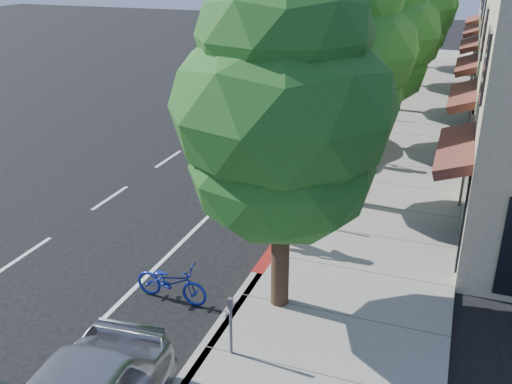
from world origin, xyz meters
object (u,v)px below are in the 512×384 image
at_px(street_tree_0, 283,113).
at_px(street_tree_4, 412,7).
at_px(street_tree_5, 422,0).
at_px(bicycle, 171,282).
at_px(street_tree_1, 347,55).
at_px(silver_suv, 302,162).
at_px(white_pickup, 343,81).
at_px(street_tree_2, 379,36).
at_px(cyclist, 287,221).
at_px(dark_suv_far, 365,59).
at_px(pedestrian, 370,145).
at_px(dark_sedan, 331,132).
at_px(street_tree_3, 400,9).

distance_m(street_tree_0, street_tree_4, 24.00).
distance_m(street_tree_5, bicycle, 30.89).
bearing_deg(street_tree_1, silver_suv, 137.05).
bearing_deg(white_pickup, street_tree_4, 47.21).
relative_size(street_tree_1, street_tree_2, 1.02).
height_order(cyclist, dark_suv_far, cyclist).
relative_size(cyclist, pedestrian, 1.17).
distance_m(white_pickup, pedestrian, 12.02).
height_order(street_tree_2, white_pickup, street_tree_2).
distance_m(street_tree_2, white_pickup, 10.32).
bearing_deg(white_pickup, dark_suv_far, 93.14).
relative_size(street_tree_0, street_tree_2, 1.01).
xyz_separation_m(white_pickup, pedestrian, (3.46, -11.51, 0.19)).
bearing_deg(white_pickup, street_tree_1, -74.19).
height_order(street_tree_4, dark_suv_far, street_tree_4).
distance_m(street_tree_4, pedestrian, 14.85).
bearing_deg(dark_sedan, bicycle, -102.66).
bearing_deg(dark_suv_far, street_tree_2, -72.93).
distance_m(street_tree_2, street_tree_5, 18.00).
bearing_deg(street_tree_3, pedestrian, -87.52).
height_order(street_tree_3, dark_sedan, street_tree_3).
height_order(street_tree_2, dark_sedan, street_tree_2).
relative_size(street_tree_1, silver_suv, 1.40).
distance_m(street_tree_2, cyclist, 10.08).
height_order(street_tree_4, bicycle, street_tree_4).
bearing_deg(cyclist, dark_suv_far, -3.77).
distance_m(cyclist, white_pickup, 18.68).
distance_m(street_tree_1, bicycle, 8.16).
height_order(street_tree_1, street_tree_5, street_tree_1).
bearing_deg(street_tree_5, street_tree_0, -90.00).
bearing_deg(street_tree_1, cyclist, -100.81).
bearing_deg(street_tree_1, street_tree_4, 90.00).
bearing_deg(pedestrian, street_tree_0, 54.83).
relative_size(street_tree_5, bicycle, 4.05).
distance_m(street_tree_3, street_tree_4, 6.01).
distance_m(street_tree_1, silver_suv, 4.54).
relative_size(street_tree_0, bicycle, 4.08).
bearing_deg(dark_suv_far, cyclist, -78.49).
xyz_separation_m(street_tree_4, pedestrian, (0.36, -14.40, -3.60)).
relative_size(street_tree_1, street_tree_4, 0.99).
height_order(street_tree_0, white_pickup, street_tree_0).
xyz_separation_m(street_tree_1, cyclist, (-0.65, -3.40, -3.82)).
distance_m(street_tree_3, street_tree_5, 12.01).
distance_m(street_tree_1, cyclist, 5.16).
height_order(bicycle, silver_suv, silver_suv).
bearing_deg(bicycle, street_tree_5, -2.42).
height_order(street_tree_2, pedestrian, street_tree_2).
relative_size(street_tree_2, white_pickup, 1.47).
height_order(street_tree_5, cyclist, street_tree_5).
height_order(silver_suv, dark_suv_far, dark_suv_far).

